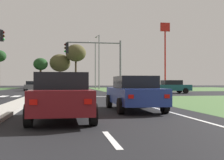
{
  "coord_description": "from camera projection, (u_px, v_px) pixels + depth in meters",
  "views": [
    {
      "loc": [
        2.49,
        -2.72,
        1.22
      ],
      "look_at": [
        8.91,
        36.03,
        1.61
      ],
      "focal_mm": 46.6,
      "sensor_mm": 36.0,
      "label": 1
    }
  ],
  "objects": [
    {
      "name": "treeline_third",
      "position": [
        41.0,
        65.0,
        65.15
      ],
      "size": [
        3.21,
        3.21,
        6.81
      ],
      "color": "#423323",
      "rests_on": "ground"
    },
    {
      "name": "crosswalk_bar_sixth",
      "position": [
        29.0,
        96.0,
        26.62
      ],
      "size": [
        0.7,
        2.8,
        0.01
      ],
      "primitive_type": "cube",
      "color": "silver",
      "rests_on": "ground"
    },
    {
      "name": "crosswalk_bar_fifth",
      "position": [
        16.0,
        96.0,
        26.44
      ],
      "size": [
        0.7,
        2.8,
        0.01
      ],
      "primitive_type": "cube",
      "color": "silver",
      "rests_on": "ground"
    },
    {
      "name": "lane_dash_second",
      "position": [
        88.0,
        112.0,
        12.17
      ],
      "size": [
        0.14,
        2.0,
        0.01
      ],
      "primitive_type": "cube",
      "color": "silver",
      "rests_on": "ground"
    },
    {
      "name": "lane_dash_third",
      "position": [
        80.0,
        102.0,
        18.09
      ],
      "size": [
        0.14,
        2.0,
        0.01
      ],
      "primitive_type": "cube",
      "color": "silver",
      "rests_on": "ground"
    },
    {
      "name": "fastfood_pole_sign",
      "position": [
        165.0,
        41.0,
        54.25
      ],
      "size": [
        1.8,
        0.4,
        12.47
      ],
      "color": "red",
      "rests_on": "ground"
    },
    {
      "name": "car_blue_third",
      "position": [
        134.0,
        93.0,
        12.86
      ],
      "size": [
        2.02,
        4.62,
        1.52
      ],
      "color": "navy",
      "rests_on": "ground"
    },
    {
      "name": "edge_line_right",
      "position": [
        148.0,
        106.0,
        15.22
      ],
      "size": [
        0.14,
        24.0,
        0.01
      ],
      "primitive_type": "cube",
      "color": "silver",
      "rests_on": "ground"
    },
    {
      "name": "car_maroon_near",
      "position": [
        62.0,
        96.0,
        9.52
      ],
      "size": [
        2.02,
        4.45,
        1.54
      ],
      "color": "maroon",
      "rests_on": "ground"
    },
    {
      "name": "traffic_signal_near_right",
      "position": [
        99.0,
        57.0,
        26.3
      ],
      "size": [
        5.19,
        0.32,
        5.11
      ],
      "color": "gray",
      "rests_on": "ground"
    },
    {
      "name": "treeline_fourth",
      "position": [
        60.0,
        63.0,
        69.91
      ],
      "size": [
        4.98,
        4.98,
        8.15
      ],
      "color": "#423323",
      "rests_on": "ground"
    },
    {
      "name": "median_island_far",
      "position": [
        51.0,
        89.0,
        56.52
      ],
      "size": [
        1.2,
        36.0,
        0.14
      ],
      "primitive_type": "cube",
      "color": "gray",
      "rests_on": "ground"
    },
    {
      "name": "car_teal_second",
      "position": [
        171.0,
        87.0,
        33.58
      ],
      "size": [
        4.64,
        2.07,
        1.53
      ],
      "rotation": [
        0.0,
        0.0,
        1.57
      ],
      "color": "#19565B",
      "rests_on": "ground"
    },
    {
      "name": "car_grey_fourth",
      "position": [
        32.0,
        86.0,
        44.85
      ],
      "size": [
        2.01,
        4.29,
        1.49
      ],
      "rotation": [
        0.0,
        0.0,
        3.14
      ],
      "color": "slate",
      "rests_on": "ground"
    },
    {
      "name": "grass_verge_far_right",
      "position": [
        176.0,
        89.0,
        60.19
      ],
      "size": [
        35.0,
        35.0,
        0.01
      ],
      "primitive_type": "cube",
      "color": "#476B38",
      "rests_on": "ground"
    },
    {
      "name": "crosswalk_bar_seventh",
      "position": [
        42.0,
        96.0,
        26.81
      ],
      "size": [
        0.7,
        2.8,
        0.01
      ],
      "primitive_type": "cube",
      "color": "silver",
      "rests_on": "ground"
    },
    {
      "name": "median_island_near",
      "position": [
        8.0,
        108.0,
        13.12
      ],
      "size": [
        1.2,
        22.0,
        0.14
      ],
      "primitive_type": "cube",
      "color": "#ADA89E",
      "rests_on": "ground"
    },
    {
      "name": "street_lamp_fourth",
      "position": [
        95.0,
        63.0,
        60.27
      ],
      "size": [
        1.85,
        1.31,
        9.75
      ],
      "color": "gray",
      "rests_on": "ground"
    },
    {
      "name": "lane_dash_fourth",
      "position": [
        76.0,
        98.0,
        24.01
      ],
      "size": [
        0.14,
        2.0,
        0.01
      ],
      "primitive_type": "cube",
      "color": "silver",
      "rests_on": "ground"
    },
    {
      "name": "treeline_fifth",
      "position": [
        76.0,
        53.0,
        68.3
      ],
      "size": [
        4.78,
        4.78,
        10.3
      ],
      "color": "#423323",
      "rests_on": "ground"
    },
    {
      "name": "crosswalk_bar_fourth",
      "position": [
        3.0,
        96.0,
        26.25
      ],
      "size": [
        0.7,
        2.8,
        0.01
      ],
      "primitive_type": "cube",
      "color": "silver",
      "rests_on": "ground"
    },
    {
      "name": "street_lamp_third",
      "position": [
        99.0,
        59.0,
        54.15
      ],
      "size": [
        0.75,
        1.96,
        10.17
      ],
      "color": "gray",
      "rests_on": "ground"
    },
    {
      "name": "ground_plane",
      "position": [
        41.0,
        94.0,
        31.86
      ],
      "size": [
        200.0,
        200.0,
        0.0
      ],
      "primitive_type": "plane",
      "color": "black"
    },
    {
      "name": "lane_dash_near",
      "position": [
        111.0,
        139.0,
        6.25
      ],
      "size": [
        0.14,
        2.0,
        0.01
      ],
      "primitive_type": "cube",
      "color": "silver",
      "rests_on": "ground"
    },
    {
      "name": "pedestrian_at_median",
      "position": [
        48.0,
        84.0,
        40.89
      ],
      "size": [
        0.34,
        0.34,
        1.65
      ],
      "rotation": [
        0.0,
        0.0,
        1.57
      ],
      "color": "maroon",
      "rests_on": "median_island_far"
    },
    {
      "name": "stop_bar_near",
      "position": [
        79.0,
        97.0,
        25.57
      ],
      "size": [
        6.4,
        0.5,
        0.01
      ],
      "primitive_type": "cube",
      "color": "silver",
      "rests_on": "ground"
    }
  ]
}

